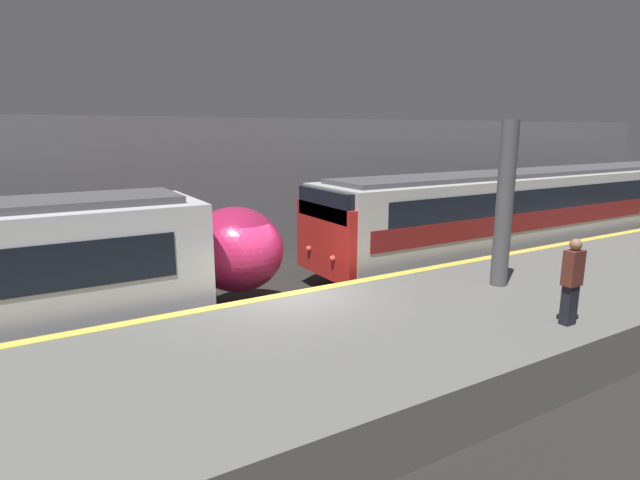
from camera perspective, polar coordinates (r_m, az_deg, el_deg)
ground_plane at (r=12.28m, az=-3.53°, el=-10.65°), size 120.00×120.00×0.00m
platform at (r=9.96m, az=3.63°, el=-13.03°), size 40.00×5.35×1.07m
station_rear_barrier at (r=17.22m, az=-13.12°, el=4.79°), size 50.00×0.15×5.23m
support_pillar_near at (r=12.77m, az=20.33°, el=3.76°), size 0.41×0.41×3.99m
train_boxy at (r=21.25m, az=24.07°, el=2.97°), size 20.10×3.06×3.35m
person_waiting at (r=10.85m, az=26.84°, el=-4.06°), size 0.38×0.24×1.73m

